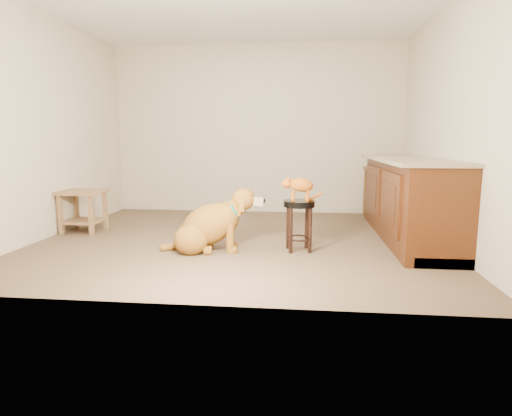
# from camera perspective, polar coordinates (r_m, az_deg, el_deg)

# --- Properties ---
(floor) EXTENTS (4.50, 4.00, 0.01)m
(floor) POSITION_cam_1_polar(r_m,az_deg,el_deg) (4.96, -2.35, -4.24)
(floor) COLOR brown
(floor) RESTS_ON ground
(room_shell) EXTENTS (4.54, 4.04, 2.62)m
(room_shell) POSITION_cam_1_polar(r_m,az_deg,el_deg) (4.86, -2.48, 15.39)
(room_shell) COLOR #BFB39A
(room_shell) RESTS_ON ground
(cabinet_run) EXTENTS (0.70, 2.56, 0.94)m
(cabinet_run) POSITION_cam_1_polar(r_m,az_deg,el_deg) (5.26, 19.57, 0.89)
(cabinet_run) COLOR #421F0B
(cabinet_run) RESTS_ON ground
(padded_stool) EXTENTS (0.32, 0.32, 0.53)m
(padded_stool) POSITION_cam_1_polar(r_m,az_deg,el_deg) (4.42, 5.76, -0.96)
(padded_stool) COLOR black
(padded_stool) RESTS_ON ground
(wood_stool) EXTENTS (0.46, 0.46, 0.75)m
(wood_stool) POSITION_cam_1_polar(r_m,az_deg,el_deg) (6.52, 16.13, 2.09)
(wood_stool) COLOR brown
(wood_stool) RESTS_ON ground
(side_table) EXTENTS (0.51, 0.51, 0.52)m
(side_table) POSITION_cam_1_polar(r_m,az_deg,el_deg) (5.76, -22.08, 0.45)
(side_table) COLOR brown
(side_table) RESTS_ON ground
(golden_retriever) EXTENTS (1.09, 0.58, 0.70)m
(golden_retriever) POSITION_cam_1_polar(r_m,az_deg,el_deg) (4.43, -6.25, -2.44)
(golden_retriever) COLOR brown
(golden_retriever) RESTS_ON ground
(tabby_kitten) EXTENTS (0.43, 0.22, 0.28)m
(tabby_kitten) POSITION_cam_1_polar(r_m,az_deg,el_deg) (4.37, 5.69, 2.96)
(tabby_kitten) COLOR #A14C10
(tabby_kitten) RESTS_ON padded_stool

